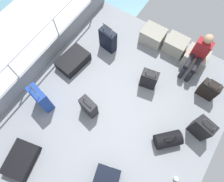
{
  "coord_description": "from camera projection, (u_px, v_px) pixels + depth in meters",
  "views": [
    {
      "loc": [
        0.66,
        -1.26,
        4.41
      ],
      "look_at": [
        -0.32,
        0.23,
        0.25
      ],
      "focal_mm": 32.32,
      "sensor_mm": 36.0,
      "label": 1
    }
  ],
  "objects": [
    {
      "name": "sea_wake",
      "position": [
        11.0,
        47.0,
        5.7
      ],
      "size": [
        12.0,
        12.0,
        0.01
      ],
      "color": "#598C9E",
      "rests_on": "ground_plane"
    },
    {
      "name": "railing_port",
      "position": [
        35.0,
        47.0,
        4.36
      ],
      "size": [
        0.04,
        4.2,
        1.02
      ],
      "color": "silver",
      "rests_on": "ground_plane"
    },
    {
      "name": "suitcase_4",
      "position": [
        208.0,
        90.0,
        4.53
      ],
      "size": [
        0.4,
        0.2,
        0.67
      ],
      "color": "black",
      "rests_on": "ground_plane"
    },
    {
      "name": "cargo_crate_1",
      "position": [
        176.0,
        45.0,
        5.08
      ],
      "size": [
        0.56,
        0.44,
        0.41
      ],
      "color": "gray",
      "rests_on": "ground_plane"
    },
    {
      "name": "paper_cup",
      "position": [
        176.0,
        179.0,
        4.0
      ],
      "size": [
        0.08,
        0.08,
        0.1
      ],
      "primitive_type": "cylinder",
      "color": "white",
      "rests_on": "ground_plane"
    },
    {
      "name": "suitcase_7",
      "position": [
        21.0,
        160.0,
        4.09
      ],
      "size": [
        0.67,
        0.82,
        0.2
      ],
      "color": "black",
      "rests_on": "ground_plane"
    },
    {
      "name": "suitcase_3",
      "position": [
        108.0,
        40.0,
        5.0
      ],
      "size": [
        0.45,
        0.26,
        0.81
      ],
      "color": "black",
      "rests_on": "ground_plane"
    },
    {
      "name": "suitcase_2",
      "position": [
        201.0,
        128.0,
        4.14
      ],
      "size": [
        0.44,
        0.32,
        0.75
      ],
      "color": "black",
      "rests_on": "ground_plane"
    },
    {
      "name": "suitcase_6",
      "position": [
        89.0,
        107.0,
        4.37
      ],
      "size": [
        0.41,
        0.28,
        0.63
      ],
      "color": "black",
      "rests_on": "ground_plane"
    },
    {
      "name": "passenger_seated",
      "position": [
        198.0,
        55.0,
        4.53
      ],
      "size": [
        0.34,
        0.66,
        1.09
      ],
      "color": "maroon",
      "rests_on": "ground_plane"
    },
    {
      "name": "cargo_crate_2",
      "position": [
        195.0,
        58.0,
        4.94
      ],
      "size": [
        0.56,
        0.49,
        0.39
      ],
      "color": "#9E9989",
      "rests_on": "ground_plane"
    },
    {
      "name": "ground_plane",
      "position": [
        118.0,
        111.0,
        4.64
      ],
      "size": [
        4.4,
        5.2,
        0.06
      ],
      "primitive_type": "cube",
      "color": "gray"
    },
    {
      "name": "suitcase_0",
      "position": [
        41.0,
        98.0,
        4.35
      ],
      "size": [
        0.48,
        0.31,
        0.93
      ],
      "color": "navy",
      "rests_on": "ground_plane"
    },
    {
      "name": "duffel_bag",
      "position": [
        168.0,
        140.0,
        4.19
      ],
      "size": [
        0.61,
        0.61,
        0.46
      ],
      "color": "black",
      "rests_on": "ground_plane"
    },
    {
      "name": "suitcase_1",
      "position": [
        149.0,
        79.0,
        4.63
      ],
      "size": [
        0.41,
        0.28,
        0.7
      ],
      "color": "black",
      "rests_on": "ground_plane"
    },
    {
      "name": "gunwale_port",
      "position": [
        43.0,
        60.0,
        4.88
      ],
      "size": [
        0.06,
        5.2,
        0.45
      ],
      "primitive_type": "cube",
      "color": "gray",
      "rests_on": "ground_plane"
    },
    {
      "name": "cargo_crate_0",
      "position": [
        153.0,
        36.0,
        5.19
      ],
      "size": [
        0.6,
        0.47,
        0.4
      ],
      "color": "gray",
      "rests_on": "ground_plane"
    },
    {
      "name": "suitcase_5",
      "position": [
        73.0,
        61.0,
        4.99
      ],
      "size": [
        0.6,
        0.84,
        0.25
      ],
      "color": "black",
      "rests_on": "ground_plane"
    }
  ]
}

